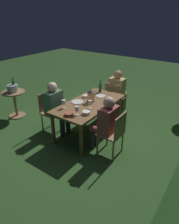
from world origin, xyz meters
name	(u,v)px	position (x,y,z in m)	size (l,w,h in m)	color
ground_plane	(90,132)	(0.00, 0.00, 0.00)	(16.00, 16.00, 0.00)	#2D5123
dining_table	(90,105)	(0.00, 0.00, 0.67)	(1.68, 0.85, 0.73)	brown
chair_side_left_b	(50,110)	(0.38, -0.81, 0.49)	(0.42, 0.40, 0.87)	#9E7A51
person_in_green	(56,106)	(0.38, -0.62, 0.64)	(0.38, 0.47, 1.15)	#4C7A5B
chair_side_right_b	(114,132)	(0.38, 0.81, 0.49)	(0.42, 0.40, 0.87)	#9E7A51
person_in_rust	(105,122)	(0.38, 0.62, 0.64)	(0.38, 0.47, 1.15)	#9E4C47
chair_head_near	(114,97)	(-1.09, 0.00, 0.49)	(0.40, 0.42, 0.87)	#9E7A51
person_in_mustard	(118,89)	(-1.28, 0.00, 0.64)	(0.48, 0.38, 1.15)	tan
lantern_centerpiece	(91,95)	(-0.07, -0.01, 0.87)	(0.15, 0.15, 0.27)	black
green_bottle_on_table	(100,88)	(-0.67, -0.16, 0.83)	(0.07, 0.07, 0.29)	#195128
wine_glass_a	(90,103)	(0.20, 0.16, 0.84)	(0.08, 0.08, 0.17)	silver
wine_glass_b	(77,109)	(0.58, 0.12, 0.84)	(0.08, 0.08, 0.17)	silver
wine_glass_c	(64,102)	(0.49, -0.28, 0.84)	(0.08, 0.08, 0.17)	silver
plate_a	(101,96)	(-0.44, 0.00, 0.73)	(0.22, 0.22, 0.01)	white
plate_b	(77,102)	(0.12, -0.23, 0.73)	(0.25, 0.25, 0.01)	silver
bowl_olives	(69,114)	(0.69, 0.01, 0.75)	(0.17, 0.17, 0.05)	#9E5138
bowl_bread	(86,113)	(0.46, 0.25, 0.76)	(0.15, 0.15, 0.06)	silver
bowl_salad	(86,96)	(-0.21, -0.26, 0.75)	(0.14, 0.14, 0.04)	silver
side_table	(15,100)	(0.44, -2.00, 0.45)	(0.55, 0.55, 0.67)	#9E7A51
ice_bucket	(13,88)	(0.44, -2.00, 0.77)	(0.26, 0.26, 0.34)	#B2B7BF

